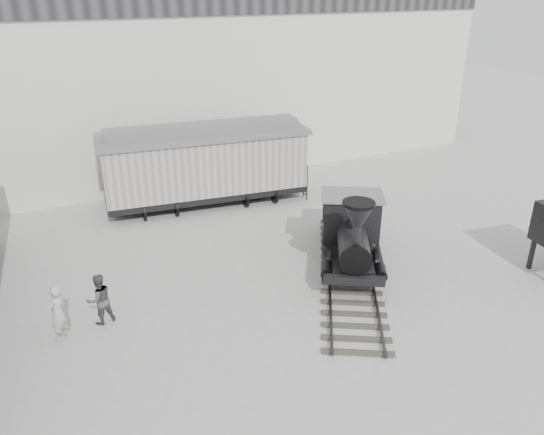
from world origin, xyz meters
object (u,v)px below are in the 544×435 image
locomotive (351,235)px  visitor_b (100,299)px  visitor_a (58,313)px  boxcar (205,163)px

locomotive → visitor_b: (-8.67, 0.34, -0.40)m
visitor_a → visitor_b: (1.19, 0.32, -0.06)m
boxcar → visitor_a: boxcar is taller
visitor_b → locomotive: bearing=165.0°
boxcar → locomotive: bearing=-64.6°
visitor_a → boxcar: bearing=-173.1°
boxcar → visitor_b: 9.73m
locomotive → boxcar: boxcar is taller
boxcar → visitor_b: (-6.09, -7.50, -1.17)m
visitor_b → boxcar: bearing=-141.8°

